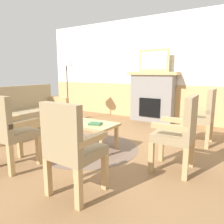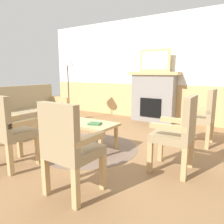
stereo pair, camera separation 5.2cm
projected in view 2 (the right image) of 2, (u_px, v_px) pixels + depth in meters
The scene contains 13 objects.
ground_plane at pixel (101, 146), 3.65m from camera, with size 14.00×14.00×0.00m, color olive.
wall_back at pixel (158, 71), 5.56m from camera, with size 7.20×0.14×2.70m.
fireplace at pixel (153, 96), 5.48m from camera, with size 1.30×0.44×1.28m.
framed_picture at pixel (155, 60), 5.31m from camera, with size 0.80×0.04×0.56m.
couch at pixel (28, 114), 4.50m from camera, with size 0.70×1.80×0.98m.
coffee_table at pixel (88, 126), 3.51m from camera, with size 0.96×0.56×0.44m.
round_rug at pixel (88, 148), 3.58m from camera, with size 1.68×1.68×0.01m, color brown.
book_on_table at pixel (95, 124), 3.37m from camera, with size 0.19×0.15×0.03m, color #33663D.
armchair_near_fireplace at pixel (203, 114), 3.68m from camera, with size 0.48×0.48×0.98m.
armchair_by_window_left at pixel (178, 131), 2.64m from camera, with size 0.50×0.50×0.98m.
armchair_front_left at pixel (8, 128), 2.75m from camera, with size 0.48×0.48×0.98m.
armchair_front_center at pixel (69, 145), 2.11m from camera, with size 0.49×0.49×0.98m.
floor_lamp_by_couch at pixel (68, 65), 5.38m from camera, with size 0.36×0.36×1.68m.
Camera 2 is at (2.04, -2.83, 1.25)m, focal length 33.84 mm.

